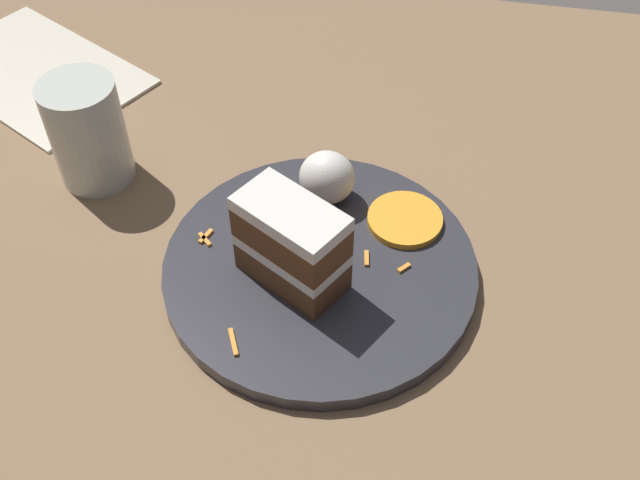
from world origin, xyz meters
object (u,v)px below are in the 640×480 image
object	(u,v)px
cream_dollop	(327,177)
orange_garnish	(405,219)
drinking_glass	(89,138)
menu_card	(36,72)
plate	(320,268)
cake_slice	(292,244)

from	to	relation	value
cream_dollop	orange_garnish	size ratio (longest dim) A/B	0.75
drinking_glass	menu_card	bearing A→B (deg)	-46.89
plate	drinking_glass	world-z (taller)	drinking_glass
orange_garnish	cream_dollop	bearing A→B (deg)	-13.09
cream_dollop	orange_garnish	distance (m)	0.09
orange_garnish	menu_card	bearing A→B (deg)	-20.80
plate	menu_card	xyz separation A→B (m)	(0.40, -0.24, -0.01)
plate	cake_slice	distance (m)	0.06
cake_slice	menu_card	bearing A→B (deg)	84.88
plate	menu_card	world-z (taller)	plate
orange_garnish	menu_card	size ratio (longest dim) A/B	0.27
cake_slice	menu_card	size ratio (longest dim) A/B	0.41
cake_slice	cream_dollop	bearing A→B (deg)	23.79
plate	drinking_glass	xyz separation A→B (m)	(0.25, -0.09, 0.04)
plate	cream_dollop	world-z (taller)	cream_dollop
cake_slice	plate	bearing A→B (deg)	-14.59
plate	cake_slice	size ratio (longest dim) A/B	2.68
cake_slice	cream_dollop	world-z (taller)	cake_slice
plate	drinking_glass	size ratio (longest dim) A/B	2.55
cream_dollop	menu_card	size ratio (longest dim) A/B	0.21
cream_dollop	drinking_glass	xyz separation A→B (m)	(0.24, -0.01, 0.01)
menu_card	plate	bearing A→B (deg)	-93.44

